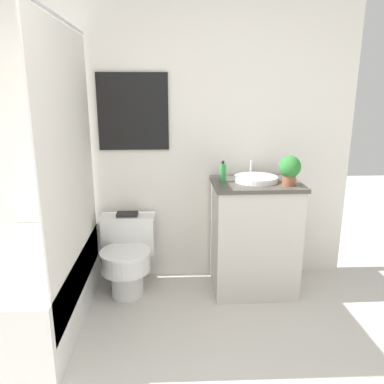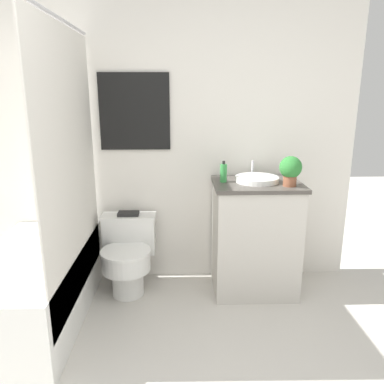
{
  "view_description": "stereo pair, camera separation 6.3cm",
  "coord_description": "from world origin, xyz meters",
  "px_view_note": "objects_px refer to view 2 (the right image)",
  "views": [
    {
      "loc": [
        0.15,
        -0.83,
        1.56
      ],
      "look_at": [
        0.3,
        1.73,
        0.87
      ],
      "focal_mm": 35.0,
      "sensor_mm": 36.0,
      "label": 1
    },
    {
      "loc": [
        0.21,
        -0.83,
        1.56
      ],
      "look_at": [
        0.3,
        1.73,
        0.87
      ],
      "focal_mm": 35.0,
      "sensor_mm": 36.0,
      "label": 2
    }
  ],
  "objects_px": {
    "toilet": "(128,254)",
    "sink": "(257,179)",
    "soap_bottle": "(223,173)",
    "potted_plant": "(291,169)",
    "book_on_tank": "(128,214)"
  },
  "relations": [
    {
      "from": "toilet",
      "to": "sink",
      "type": "distance_m",
      "value": 1.17
    },
    {
      "from": "soap_bottle",
      "to": "potted_plant",
      "type": "distance_m",
      "value": 0.49
    },
    {
      "from": "soap_bottle",
      "to": "sink",
      "type": "bearing_deg",
      "value": 0.11
    },
    {
      "from": "toilet",
      "to": "potted_plant",
      "type": "xyz_separation_m",
      "value": [
        1.22,
        -0.12,
        0.7
      ]
    },
    {
      "from": "potted_plant",
      "to": "sink",
      "type": "bearing_deg",
      "value": 145.82
    },
    {
      "from": "toilet",
      "to": "potted_plant",
      "type": "relative_size",
      "value": 2.73
    },
    {
      "from": "toilet",
      "to": "potted_plant",
      "type": "distance_m",
      "value": 1.41
    },
    {
      "from": "toilet",
      "to": "soap_bottle",
      "type": "height_order",
      "value": "soap_bottle"
    },
    {
      "from": "potted_plant",
      "to": "book_on_tank",
      "type": "relative_size",
      "value": 1.32
    },
    {
      "from": "sink",
      "to": "soap_bottle",
      "type": "distance_m",
      "value": 0.26
    },
    {
      "from": "soap_bottle",
      "to": "potted_plant",
      "type": "height_order",
      "value": "potted_plant"
    },
    {
      "from": "sink",
      "to": "soap_bottle",
      "type": "relative_size",
      "value": 2.26
    },
    {
      "from": "toilet",
      "to": "book_on_tank",
      "type": "bearing_deg",
      "value": 90.0
    },
    {
      "from": "sink",
      "to": "potted_plant",
      "type": "xyz_separation_m",
      "value": [
        0.21,
        -0.14,
        0.1
      ]
    },
    {
      "from": "soap_bottle",
      "to": "potted_plant",
      "type": "xyz_separation_m",
      "value": [
        0.47,
        -0.14,
        0.05
      ]
    }
  ]
}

